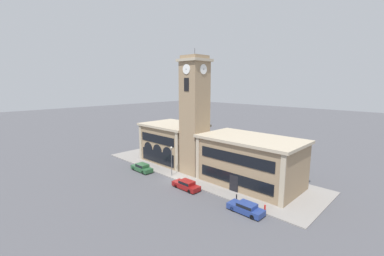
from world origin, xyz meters
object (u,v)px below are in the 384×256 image
street_lamp (172,156)px  fire_hydrant (265,208)px  parked_car_near (142,167)px  parked_car_mid (186,185)px  bollard (236,198)px  parked_car_far (246,208)px

street_lamp → fire_hydrant: street_lamp is taller
parked_car_near → parked_car_mid: bearing=-179.6°
bollard → fire_hydrant: bearing=3.0°
street_lamp → fire_hydrant: bearing=-0.6°
street_lamp → parked_car_near: bearing=-160.3°
bollard → fire_hydrant: size_ratio=1.22×
bollard → parked_car_near: bearing=-175.1°
parked_car_mid → bollard: size_ratio=4.58×
parked_car_far → street_lamp: (-16.71, 2.15, 2.95)m
bollard → parked_car_far: bearing=-33.3°
parked_car_near → street_lamp: 7.01m
parked_car_near → street_lamp: (6.01, 2.15, 2.90)m
parked_car_near → parked_car_mid: parked_car_near is taller
bollard → fire_hydrant: 4.23m
parked_car_far → fire_hydrant: parked_car_far is taller
parked_car_mid → parked_car_far: bearing=-179.6°
parked_car_mid → parked_car_far: 10.84m
bollard → parked_car_mid: bearing=-168.1°
parked_car_far → fire_hydrant: (1.59, 1.95, -0.16)m
parked_car_far → bollard: (-2.63, 1.73, -0.06)m
parked_car_near → bollard: 20.16m
parked_car_mid → bollard: bearing=-167.7°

